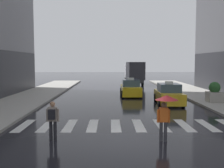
{
  "coord_description": "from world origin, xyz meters",
  "views": [
    {
      "loc": [
        -0.91,
        -10.47,
        3.29
      ],
      "look_at": [
        -0.75,
        8.0,
        1.77
      ],
      "focal_mm": 41.98,
      "sensor_mm": 36.0,
      "label": 1
    }
  ],
  "objects_px": {
    "planter_mid_block": "(214,93)",
    "pedestrian_with_umbrella": "(166,105)",
    "box_truck": "(134,72)",
    "pedestrian_with_backpack": "(53,118)",
    "taxi_second": "(131,89)",
    "taxi_lead": "(169,95)"
  },
  "relations": [
    {
      "from": "planter_mid_block",
      "to": "pedestrian_with_umbrella",
      "type": "bearing_deg",
      "value": -121.31
    },
    {
      "from": "box_truck",
      "to": "planter_mid_block",
      "type": "xyz_separation_m",
      "value": [
        4.7,
        -18.22,
        -0.98
      ]
    },
    {
      "from": "pedestrian_with_backpack",
      "to": "planter_mid_block",
      "type": "xyz_separation_m",
      "value": [
        10.76,
        9.76,
        -0.1
      ]
    },
    {
      "from": "taxi_second",
      "to": "box_truck",
      "type": "bearing_deg",
      "value": 83.11
    },
    {
      "from": "pedestrian_with_umbrella",
      "to": "planter_mid_block",
      "type": "distance_m",
      "value": 11.63
    },
    {
      "from": "box_truck",
      "to": "taxi_second",
      "type": "bearing_deg",
      "value": -96.89
    },
    {
      "from": "box_truck",
      "to": "planter_mid_block",
      "type": "height_order",
      "value": "box_truck"
    },
    {
      "from": "taxi_second",
      "to": "planter_mid_block",
      "type": "distance_m",
      "value": 8.03
    },
    {
      "from": "box_truck",
      "to": "pedestrian_with_backpack",
      "type": "relative_size",
      "value": 4.61
    },
    {
      "from": "taxi_lead",
      "to": "box_truck",
      "type": "distance_m",
      "value": 18.24
    },
    {
      "from": "taxi_lead",
      "to": "box_truck",
      "type": "height_order",
      "value": "box_truck"
    },
    {
      "from": "taxi_lead",
      "to": "pedestrian_with_backpack",
      "type": "xyz_separation_m",
      "value": [
        -7.11,
        -9.81,
        0.25
      ]
    },
    {
      "from": "pedestrian_with_umbrella",
      "to": "planter_mid_block",
      "type": "xyz_separation_m",
      "value": [
        6.03,
        9.92,
        -0.64
      ]
    },
    {
      "from": "box_truck",
      "to": "planter_mid_block",
      "type": "bearing_deg",
      "value": -75.54
    },
    {
      "from": "taxi_second",
      "to": "pedestrian_with_backpack",
      "type": "bearing_deg",
      "value": -106.83
    },
    {
      "from": "pedestrian_with_umbrella",
      "to": "pedestrian_with_backpack",
      "type": "height_order",
      "value": "pedestrian_with_umbrella"
    },
    {
      "from": "taxi_lead",
      "to": "taxi_second",
      "type": "height_order",
      "value": "same"
    },
    {
      "from": "box_truck",
      "to": "pedestrian_with_umbrella",
      "type": "height_order",
      "value": "box_truck"
    },
    {
      "from": "taxi_lead",
      "to": "pedestrian_with_umbrella",
      "type": "bearing_deg",
      "value": -103.47
    },
    {
      "from": "pedestrian_with_umbrella",
      "to": "planter_mid_block",
      "type": "height_order",
      "value": "pedestrian_with_umbrella"
    },
    {
      "from": "taxi_second",
      "to": "pedestrian_with_backpack",
      "type": "height_order",
      "value": "taxi_second"
    },
    {
      "from": "taxi_second",
      "to": "pedestrian_with_backpack",
      "type": "xyz_separation_m",
      "value": [
        -4.46,
        -14.75,
        0.25
      ]
    }
  ]
}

